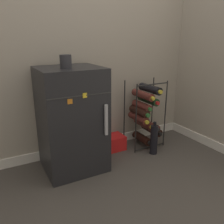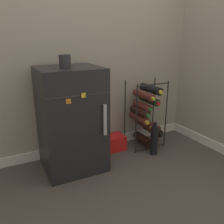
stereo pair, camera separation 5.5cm
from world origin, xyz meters
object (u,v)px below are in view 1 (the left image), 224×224
Objects in this scene: fridge_top_cup at (66,62)px; loose_bottle_floor at (154,139)px; mini_fridge at (72,120)px; wine_rack at (145,114)px; soda_box at (110,143)px.

fridge_top_cup is 0.30× the size of loose_bottle_floor.
mini_fridge is 0.82m from wine_rack.
wine_rack is at bearing 8.72° from fridge_top_cup.
fridge_top_cup is (-0.49, -0.20, 0.86)m from soda_box.
mini_fridge is 0.59m from soda_box.
fridge_top_cup is 1.14m from loose_bottle_floor.
mini_fridge is at bearing -162.67° from soda_box.
wine_rack is 0.29m from loose_bottle_floor.
loose_bottle_floor is at bearing -39.44° from soda_box.
mini_fridge is 3.15× the size of soda_box.
soda_box is at bearing 22.58° from fridge_top_cup.
wine_rack reaches higher than soda_box.
soda_box is 0.84× the size of loose_bottle_floor.
soda_box is 1.01m from fridge_top_cup.
mini_fridge is 8.71× the size of fridge_top_cup.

